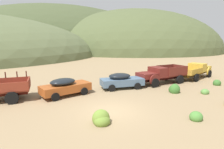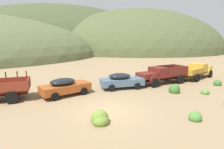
# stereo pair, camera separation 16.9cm
# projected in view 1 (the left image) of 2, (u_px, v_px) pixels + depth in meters

# --- Properties ---
(ground_plane) EXTENTS (300.00, 300.00, 0.00)m
(ground_plane) POSITION_uv_depth(u_px,v_px,m) (110.00, 111.00, 12.40)
(ground_plane) COLOR #937A56
(hill_distant) EXTENTS (110.03, 67.31, 43.15)m
(hill_distant) POSITION_uv_depth(u_px,v_px,m) (63.00, 50.00, 91.24)
(hill_distant) COLOR #424C2D
(hill_distant) RESTS_ON ground
(hill_far_right) EXTENTS (78.36, 74.52, 37.22)m
(hill_far_right) POSITION_uv_depth(u_px,v_px,m) (134.00, 51.00, 87.28)
(hill_far_right) COLOR #4C5633
(hill_far_right) RESTS_ON ground
(car_oxide_orange) EXTENTS (4.76, 2.83, 1.57)m
(car_oxide_orange) POSITION_uv_depth(u_px,v_px,m) (67.00, 86.00, 15.86)
(car_oxide_orange) COLOR #A34C1E
(car_oxide_orange) RESTS_ON ground
(car_chalk_blue) EXTENTS (4.67, 2.33, 1.57)m
(car_chalk_blue) POSITION_uv_depth(u_px,v_px,m) (123.00, 80.00, 18.24)
(car_chalk_blue) COLOR slate
(car_chalk_blue) RESTS_ON ground
(truck_oxblood) EXTENTS (6.07, 2.79, 1.91)m
(truck_oxblood) POSITION_uv_depth(u_px,v_px,m) (159.00, 75.00, 20.08)
(truck_oxblood) COLOR black
(truck_oxblood) RESTS_ON ground
(truck_faded_yellow) EXTENTS (6.57, 3.87, 1.89)m
(truck_faded_yellow) POSITION_uv_depth(u_px,v_px,m) (197.00, 70.00, 23.45)
(truck_faded_yellow) COLOR brown
(truck_faded_yellow) RESTS_ON ground
(bush_near_barrel) EXTENTS (0.82, 0.74, 0.70)m
(bush_near_barrel) POSITION_uv_depth(u_px,v_px,m) (196.00, 117.00, 10.98)
(bush_near_barrel) COLOR #4C8438
(bush_near_barrel) RESTS_ON ground
(bush_front_left) EXTENTS (0.97, 0.83, 0.80)m
(bush_front_left) POSITION_uv_depth(u_px,v_px,m) (217.00, 83.00, 19.68)
(bush_front_left) COLOR #3D702D
(bush_front_left) RESTS_ON ground
(bush_back_edge) EXTENTS (1.11, 1.05, 0.90)m
(bush_back_edge) POSITION_uv_depth(u_px,v_px,m) (61.00, 82.00, 19.93)
(bush_back_edge) COLOR #4C8438
(bush_back_edge) RESTS_ON ground
(bush_between_trucks) EXTENTS (0.81, 0.70, 0.56)m
(bush_between_trucks) POSITION_uv_depth(u_px,v_px,m) (205.00, 92.00, 16.42)
(bush_between_trucks) COLOR #5B8E42
(bush_between_trucks) RESTS_ON ground
(bush_lone_scrub) EXTENTS (1.05, 1.12, 1.04)m
(bush_lone_scrub) POSITION_uv_depth(u_px,v_px,m) (101.00, 119.00, 10.50)
(bush_lone_scrub) COLOR olive
(bush_lone_scrub) RESTS_ON ground
(bush_front_right) EXTENTS (1.02, 1.08, 1.08)m
(bush_front_right) POSITION_uv_depth(u_px,v_px,m) (174.00, 90.00, 16.82)
(bush_front_right) COLOR #3D702D
(bush_front_right) RESTS_ON ground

